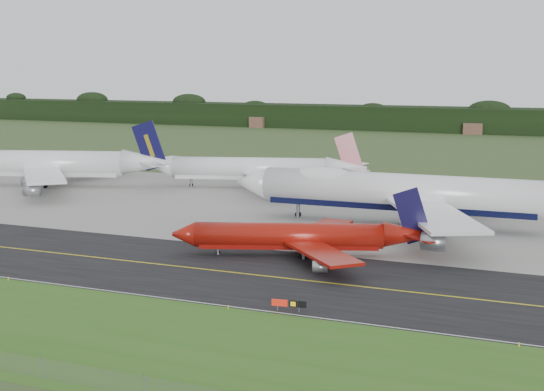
{
  "coord_description": "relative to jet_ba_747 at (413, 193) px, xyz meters",
  "views": [
    {
      "loc": [
        42.82,
        -106.56,
        31.12
      ],
      "look_at": [
        -9.22,
        22.0,
        7.74
      ],
      "focal_mm": 50.0,
      "sensor_mm": 36.0,
      "label": 1
    }
  ],
  "objects": [
    {
      "name": "ground",
      "position": [
        -13.14,
        -41.19,
        -6.66
      ],
      "size": [
        600.0,
        600.0,
        0.0
      ],
      "primitive_type": "plane",
      "color": "#3D5326",
      "rests_on": "ground"
    },
    {
      "name": "edge_marker_center",
      "position": [
        -11.35,
        -61.69,
        -6.41
      ],
      "size": [
        0.16,
        0.16,
        0.5
      ],
      "primitive_type": "cylinder",
      "color": "yellow",
      "rests_on": "ground"
    },
    {
      "name": "taxiway",
      "position": [
        -13.14,
        -45.19,
        -6.65
      ],
      "size": [
        400.0,
        32.0,
        0.02
      ],
      "primitive_type": "cube",
      "color": "black",
      "rests_on": "ground"
    },
    {
      "name": "jet_ba_747",
      "position": [
        0.0,
        0.0,
        0.0
      ],
      "size": [
        77.71,
        64.53,
        19.58
      ],
      "color": "white",
      "rests_on": "ground"
    },
    {
      "name": "apron",
      "position": [
        -13.14,
        9.81,
        -6.66
      ],
      "size": [
        400.0,
        78.0,
        0.01
      ],
      "primitive_type": "cube",
      "color": "gray",
      "rests_on": "ground"
    },
    {
      "name": "grass_verge",
      "position": [
        -13.14,
        -76.19,
        -6.66
      ],
      "size": [
        400.0,
        30.0,
        0.01
      ],
      "primitive_type": "cube",
      "color": "#2F601C",
      "rests_on": "ground"
    },
    {
      "name": "horizon_treeline",
      "position": [
        -13.14,
        232.57,
        -1.19
      ],
      "size": [
        700.0,
        25.0,
        12.0
      ],
      "color": "black",
      "rests_on": "ground"
    },
    {
      "name": "edge_marker_right",
      "position": [
        25.0,
        -61.69,
        -6.41
      ],
      "size": [
        0.16,
        0.16,
        0.5
      ],
      "primitive_type": "cylinder",
      "color": "yellow",
      "rests_on": "ground"
    },
    {
      "name": "jet_red_737",
      "position": [
        -11.9,
        -31.11,
        -3.39
      ],
      "size": [
        42.64,
        33.79,
        11.84
      ],
      "color": "maroon",
      "rests_on": "ground"
    },
    {
      "name": "taxiway_sign",
      "position": [
        -3.62,
        -59.74,
        -5.58
      ],
      "size": [
        4.58,
        0.81,
        1.53
      ],
      "color": "slate",
      "rests_on": "ground"
    },
    {
      "name": "taxiway_centreline",
      "position": [
        -13.14,
        -45.19,
        -6.63
      ],
      "size": [
        400.0,
        0.4,
        0.0
      ],
      "primitive_type": "cube",
      "color": "gold",
      "rests_on": "taxiway"
    },
    {
      "name": "jet_star_tail",
      "position": [
        -47.08,
        33.39,
        -1.7
      ],
      "size": [
        55.59,
        45.45,
        14.89
      ],
      "color": "white",
      "rests_on": "ground"
    },
    {
      "name": "jet_navy_gold",
      "position": [
        -101.15,
        15.13,
        -0.82
      ],
      "size": [
        67.67,
        57.58,
        17.78
      ],
      "color": "white",
      "rests_on": "ground"
    },
    {
      "name": "perimeter_fence",
      "position": [
        -13.14,
        -89.19,
        -5.56
      ],
      "size": [
        320.0,
        0.1,
        320.0
      ],
      "color": "slate",
      "rests_on": "ground"
    },
    {
      "name": "edge_marker_left",
      "position": [
        -47.46,
        -61.69,
        -6.41
      ],
      "size": [
        0.16,
        0.16,
        0.5
      ],
      "primitive_type": "cylinder",
      "color": "yellow",
      "rests_on": "ground"
    },
    {
      "name": "taxiway_edge_line",
      "position": [
        -13.14,
        -60.69,
        -6.63
      ],
      "size": [
        400.0,
        0.25,
        0.0
      ],
      "primitive_type": "cube",
      "color": "silver",
      "rests_on": "taxiway"
    }
  ]
}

